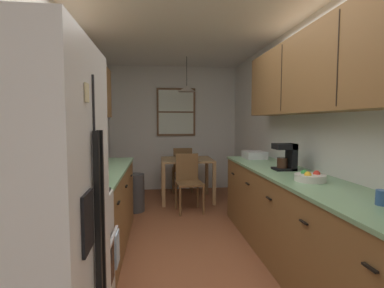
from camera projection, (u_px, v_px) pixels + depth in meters
The scene contains 25 objects.
ground_plane at pixel (186, 237), 3.59m from camera, with size 12.00×12.00×0.00m, color brown.
wall_left at pixel (68, 134), 3.33m from camera, with size 0.10×9.00×2.55m, color silver.
wall_right at pixel (293, 133), 3.65m from camera, with size 0.10×9.00×2.55m, color silver.
wall_back at pixel (174, 128), 6.12m from camera, with size 4.40×0.10×2.55m, color silver.
ceiling_slab at pixel (186, 20), 3.39m from camera, with size 4.40×9.00×0.08m, color white.
refrigerator at pixel (10, 254), 1.20m from camera, with size 0.72×0.72×1.75m.
stove_range at pixel (59, 266), 1.92m from camera, with size 0.66×0.63×1.10m.
microwave_over_range at pixel (33, 89), 1.82m from camera, with size 0.39×0.57×0.33m.
counter_left at pixel (98, 209), 3.23m from camera, with size 0.64×2.01×0.90m.
upper_cabinets_left at pixel (80, 85), 3.06m from camera, with size 0.33×2.09×0.65m.
counter_right at pixel (300, 223), 2.79m from camera, with size 0.64×3.29×0.90m.
upper_cabinets_right at pixel (321, 70), 2.64m from camera, with size 0.33×2.97×0.76m.
dining_table at pixel (187, 165), 5.24m from camera, with size 0.91×0.81×0.75m.
dining_chair_near at pixel (188, 179), 4.64m from camera, with size 0.44×0.44×0.90m.
dining_chair_far at pixel (182, 167), 5.85m from camera, with size 0.41×0.41×0.90m.
pendant_light at pixel (187, 89), 5.13m from camera, with size 0.32×0.32×0.61m.
back_window at pixel (176, 112), 6.02m from camera, with size 0.80×0.05×0.98m.
trash_bin at pixel (135, 193), 4.61m from camera, with size 0.30×0.30×0.59m, color #3F3F42.
storage_canister at pixel (76, 175), 2.37m from camera, with size 0.13×0.13×0.17m.
dish_towel at pixel (117, 248), 2.11m from camera, with size 0.02×0.16×0.24m, color silver.
coffee_maker at pixel (287, 156), 3.11m from camera, with size 0.22×0.18×0.28m.
mug_spare at pixel (382, 198), 1.81m from camera, with size 0.11×0.07×0.09m.
fruit_bowl at pixel (310, 177), 2.53m from camera, with size 0.26×0.26×0.09m.
dish_rack at pixel (254, 155), 4.11m from camera, with size 0.28×0.34×0.10m, color silver.
table_serving_bowl at pixel (191, 157), 5.25m from camera, with size 0.21×0.21×0.06m, color #4C7299.
Camera 1 is at (-0.34, -2.48, 1.42)m, focal length 27.34 mm.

